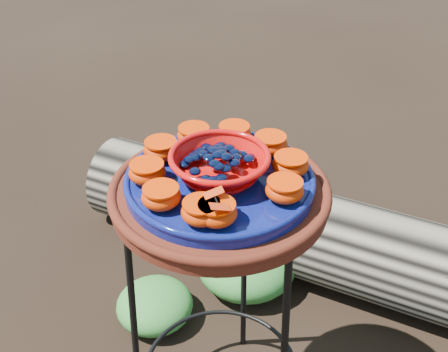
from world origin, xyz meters
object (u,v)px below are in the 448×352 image
(plant_stand, at_px, (220,317))
(cobalt_plate, at_px, (220,182))
(terracotta_saucer, at_px, (220,195))
(driftwood_log, at_px, (307,234))
(red_bowl, at_px, (220,166))

(plant_stand, xyz_separation_m, cobalt_plate, (0.00, 0.00, 0.40))
(terracotta_saucer, relative_size, driftwood_log, 0.27)
(cobalt_plate, bearing_deg, terracotta_saucer, 0.00)
(cobalt_plate, distance_m, red_bowl, 0.04)
(cobalt_plate, xyz_separation_m, red_bowl, (0.00, 0.00, 0.04))
(cobalt_plate, height_order, driftwood_log, cobalt_plate)
(driftwood_log, bearing_deg, terracotta_saucer, -100.63)
(red_bowl, height_order, driftwood_log, red_bowl)
(terracotta_saucer, height_order, cobalt_plate, cobalt_plate)
(plant_stand, bearing_deg, driftwood_log, 79.37)
(terracotta_saucer, bearing_deg, red_bowl, 0.00)
(red_bowl, relative_size, driftwood_log, 0.12)
(plant_stand, distance_m, red_bowl, 0.44)
(cobalt_plate, relative_size, red_bowl, 2.00)
(cobalt_plate, distance_m, driftwood_log, 0.86)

